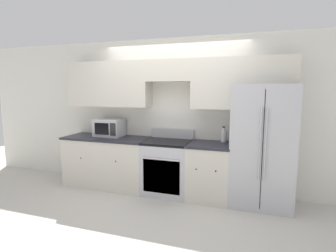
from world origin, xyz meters
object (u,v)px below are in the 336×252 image
at_px(refrigerator, 262,146).
at_px(oven_range, 167,167).
at_px(bottle, 223,136).
at_px(microwave, 109,127).

bearing_deg(refrigerator, oven_range, -178.51).
bearing_deg(oven_range, bottle, 14.27).
distance_m(refrigerator, microwave, 2.62).
distance_m(oven_range, bottle, 1.06).
relative_size(oven_range, refrigerator, 0.58).
xyz_separation_m(oven_range, refrigerator, (1.47, 0.04, 0.45)).
height_order(oven_range, microwave, microwave).
bearing_deg(microwave, oven_range, -5.36).
xyz_separation_m(microwave, bottle, (2.03, 0.12, -0.06)).
height_order(refrigerator, bottle, refrigerator).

